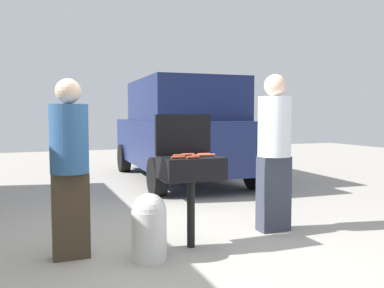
% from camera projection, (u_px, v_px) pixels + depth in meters
% --- Properties ---
extents(ground_plane, '(24.00, 24.00, 0.00)m').
position_uv_depth(ground_plane, '(180.00, 251.00, 3.98)').
color(ground_plane, '#9E998E').
extents(bbq_grill, '(0.60, 0.44, 0.91)m').
position_uv_depth(bbq_grill, '(191.00, 171.00, 4.05)').
color(bbq_grill, black).
rests_on(bbq_grill, ground).
extents(grill_lid_open, '(0.60, 0.05, 0.42)m').
position_uv_depth(grill_lid_open, '(183.00, 135.00, 4.23)').
color(grill_lid_open, black).
rests_on(grill_lid_open, bbq_grill).
extents(hot_dog_0, '(0.13, 0.04, 0.03)m').
position_uv_depth(hot_dog_0, '(179.00, 155.00, 4.06)').
color(hot_dog_0, '#B74C33').
rests_on(hot_dog_0, bbq_grill).
extents(hot_dog_1, '(0.13, 0.04, 0.03)m').
position_uv_depth(hot_dog_1, '(178.00, 157.00, 3.89)').
color(hot_dog_1, '#AD4228').
rests_on(hot_dog_1, bbq_grill).
extents(hot_dog_2, '(0.13, 0.04, 0.03)m').
position_uv_depth(hot_dog_2, '(204.00, 154.00, 4.18)').
color(hot_dog_2, '#AD4228').
rests_on(hot_dog_2, bbq_grill).
extents(hot_dog_3, '(0.13, 0.03, 0.03)m').
position_uv_depth(hot_dog_3, '(188.00, 155.00, 4.15)').
color(hot_dog_3, '#C6593D').
rests_on(hot_dog_3, bbq_grill).
extents(hot_dog_4, '(0.13, 0.04, 0.03)m').
position_uv_depth(hot_dog_4, '(204.00, 155.00, 4.15)').
color(hot_dog_4, '#C6593D').
rests_on(hot_dog_4, bbq_grill).
extents(hot_dog_5, '(0.13, 0.03, 0.03)m').
position_uv_depth(hot_dog_5, '(198.00, 156.00, 4.05)').
color(hot_dog_5, '#B74C33').
rests_on(hot_dog_5, bbq_grill).
extents(hot_dog_6, '(0.13, 0.03, 0.03)m').
position_uv_depth(hot_dog_6, '(193.00, 157.00, 3.89)').
color(hot_dog_6, '#AD4228').
rests_on(hot_dog_6, bbq_grill).
extents(hot_dog_7, '(0.13, 0.04, 0.03)m').
position_uv_depth(hot_dog_7, '(209.00, 155.00, 4.10)').
color(hot_dog_7, '#C6593D').
rests_on(hot_dog_7, bbq_grill).
extents(propane_tank, '(0.32, 0.32, 0.62)m').
position_uv_depth(propane_tank, '(149.00, 225.00, 3.72)').
color(propane_tank, silver).
rests_on(propane_tank, ground).
extents(person_left, '(0.35, 0.35, 1.65)m').
position_uv_depth(person_left, '(70.00, 162.00, 3.73)').
color(person_left, '#3F3323').
rests_on(person_left, ground).
extents(person_right, '(0.37, 0.37, 1.78)m').
position_uv_depth(person_right, '(274.00, 147.00, 4.62)').
color(person_right, '#333847').
rests_on(person_right, ground).
extents(parked_minivan, '(2.16, 4.47, 2.02)m').
position_uv_depth(parked_minivan, '(182.00, 130.00, 8.30)').
color(parked_minivan, navy).
rests_on(parked_minivan, ground).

